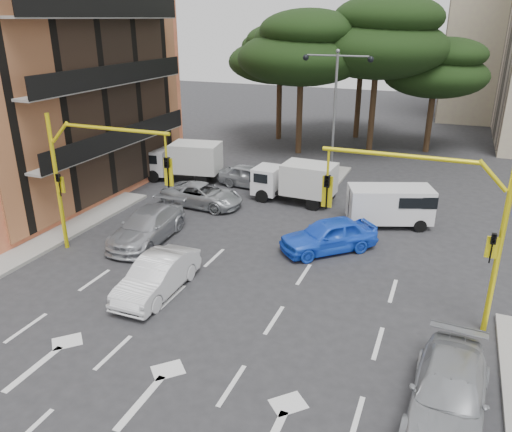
# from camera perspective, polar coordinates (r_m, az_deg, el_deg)

# --- Properties ---
(ground) EXTENTS (120.00, 120.00, 0.00)m
(ground) POSITION_cam_1_polar(r_m,az_deg,el_deg) (18.01, -4.00, -10.47)
(ground) COLOR #28282B
(ground) RESTS_ON ground
(median_strip) EXTENTS (1.40, 6.00, 0.15)m
(median_strip) POSITION_cam_1_polar(r_m,az_deg,el_deg) (31.88, 8.51, 4.12)
(median_strip) COLOR gray
(median_strip) RESTS_ON ground
(pine_left_near) EXTENTS (9.15, 9.15, 10.23)m
(pine_left_near) POSITION_cam_1_polar(r_m,az_deg,el_deg) (37.25, 5.30, 18.59)
(pine_left_near) COLOR #382616
(pine_left_near) RESTS_ON ground
(pine_center) EXTENTS (9.98, 9.98, 11.16)m
(pine_center) POSITION_cam_1_polar(r_m,az_deg,el_deg) (38.07, 13.91, 19.20)
(pine_center) COLOR #382616
(pine_center) RESTS_ON ground
(pine_left_far) EXTENTS (8.32, 8.32, 9.30)m
(pine_left_far) POSITION_cam_1_polar(r_m,az_deg,el_deg) (42.01, 2.81, 18.05)
(pine_left_far) COLOR #382616
(pine_left_far) RESTS_ON ground
(pine_right) EXTENTS (7.49, 7.49, 8.37)m
(pine_right) POSITION_cam_1_polar(r_m,az_deg,el_deg) (39.79, 19.99, 15.64)
(pine_right) COLOR #382616
(pine_right) RESTS_ON ground
(pine_back) EXTENTS (9.15, 9.15, 10.23)m
(pine_back) POSITION_cam_1_polar(r_m,az_deg,el_deg) (43.36, 12.15, 18.66)
(pine_back) COLOR #382616
(pine_back) RESTS_ON ground
(signal_mast_right) EXTENTS (5.79, 0.37, 6.00)m
(signal_mast_right) POSITION_cam_1_polar(r_m,az_deg,el_deg) (16.65, 20.46, 0.29)
(signal_mast_right) COLOR yellow
(signal_mast_right) RESTS_ON ground
(signal_mast_left) EXTENTS (5.79, 0.37, 6.00)m
(signal_mast_left) POSITION_cam_1_polar(r_m,az_deg,el_deg) (21.50, -18.56, 5.22)
(signal_mast_left) COLOR yellow
(signal_mast_left) RESTS_ON ground
(street_lamp_center) EXTENTS (4.16, 0.36, 7.77)m
(street_lamp_center) POSITION_cam_1_polar(r_m,az_deg,el_deg) (30.71, 9.08, 13.69)
(street_lamp_center) COLOR slate
(street_lamp_center) RESTS_ON median_strip
(car_white_hatch) EXTENTS (1.52, 4.25, 1.40)m
(car_white_hatch) POSITION_cam_1_polar(r_m,az_deg,el_deg) (18.92, -11.22, -6.73)
(car_white_hatch) COLOR silver
(car_white_hatch) RESTS_ON ground
(car_blue_compact) EXTENTS (4.36, 4.22, 1.47)m
(car_blue_compact) POSITION_cam_1_polar(r_m,az_deg,el_deg) (22.03, 8.30, -2.19)
(car_blue_compact) COLOR blue
(car_blue_compact) RESTS_ON ground
(car_silver_wagon) EXTENTS (2.32, 5.05, 1.43)m
(car_silver_wagon) POSITION_cam_1_polar(r_m,az_deg,el_deg) (23.34, -12.33, -1.14)
(car_silver_wagon) COLOR #A6A8AE
(car_silver_wagon) RESTS_ON ground
(car_silver_cross_a) EXTENTS (4.59, 2.30, 1.25)m
(car_silver_cross_a) POSITION_cam_1_polar(r_m,az_deg,el_deg) (27.26, -6.16, 2.41)
(car_silver_cross_a) COLOR #A7ABAF
(car_silver_cross_a) RESTS_ON ground
(car_silver_cross_b) EXTENTS (4.08, 1.96, 1.34)m
(car_silver_cross_b) POSITION_cam_1_polar(r_m,az_deg,el_deg) (30.19, -0.63, 4.55)
(car_silver_cross_b) COLOR #AAAEB3
(car_silver_cross_b) RESTS_ON ground
(car_silver_parked) EXTENTS (2.15, 4.72, 1.34)m
(car_silver_parked) POSITION_cam_1_polar(r_m,az_deg,el_deg) (14.39, 21.16, -18.29)
(car_silver_parked) COLOR #9DA1A5
(car_silver_parked) RESTS_ON ground
(van_white) EXTENTS (4.36, 3.11, 1.99)m
(van_white) POSITION_cam_1_polar(r_m,az_deg,el_deg) (25.29, 15.01, 1.11)
(van_white) COLOR silver
(van_white) RESTS_ON ground
(box_truck_a) EXTENTS (5.16, 2.84, 2.41)m
(box_truck_a) POSITION_cam_1_polar(r_m,az_deg,el_deg) (31.77, -8.38, 6.19)
(box_truck_a) COLOR silver
(box_truck_a) RESTS_ON ground
(box_truck_b) EXTENTS (4.71, 2.16, 2.27)m
(box_truck_b) POSITION_cam_1_polar(r_m,az_deg,el_deg) (27.65, 4.42, 3.87)
(box_truck_b) COLOR white
(box_truck_b) RESTS_ON ground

